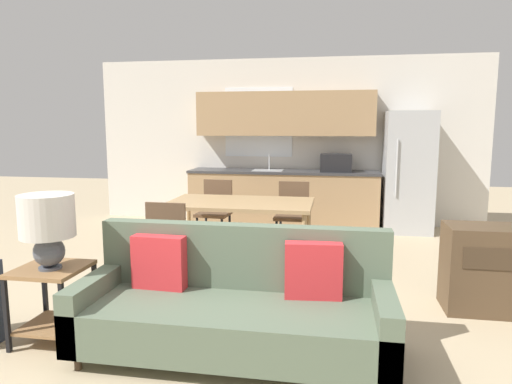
# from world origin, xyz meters

# --- Properties ---
(ground_plane) EXTENTS (20.00, 20.00, 0.00)m
(ground_plane) POSITION_xyz_m (0.00, 0.00, 0.00)
(ground_plane) COLOR tan
(wall_back) EXTENTS (6.40, 0.07, 2.70)m
(wall_back) POSITION_xyz_m (-0.01, 4.63, 1.35)
(wall_back) COLOR silver
(wall_back) RESTS_ON ground_plane
(kitchen_counter) EXTENTS (3.03, 0.65, 2.15)m
(kitchen_counter) POSITION_xyz_m (0.02, 4.33, 0.84)
(kitchen_counter) COLOR tan
(kitchen_counter) RESTS_ON ground_plane
(refrigerator) EXTENTS (0.71, 0.74, 1.83)m
(refrigerator) POSITION_xyz_m (1.91, 4.23, 0.91)
(refrigerator) COLOR #B7BABC
(refrigerator) RESTS_ON ground_plane
(dining_table) EXTENTS (1.63, 0.94, 0.75)m
(dining_table) POSITION_xyz_m (-0.23, 2.06, 0.69)
(dining_table) COLOR tan
(dining_table) RESTS_ON ground_plane
(couch) EXTENTS (2.16, 0.80, 0.88)m
(couch) POSITION_xyz_m (0.15, 0.05, 0.34)
(couch) COLOR #3D2D1E
(couch) RESTS_ON ground_plane
(side_table) EXTENTS (0.48, 0.48, 0.57)m
(side_table) POSITION_xyz_m (-1.23, -0.02, 0.39)
(side_table) COLOR olive
(side_table) RESTS_ON ground_plane
(table_lamp) EXTENTS (0.39, 0.39, 0.55)m
(table_lamp) POSITION_xyz_m (-1.21, -0.05, 0.92)
(table_lamp) COLOR #4C515B
(table_lamp) RESTS_ON side_table
(credenza) EXTENTS (0.91, 0.45, 0.76)m
(credenza) POSITION_xyz_m (2.24, 1.15, 0.38)
(credenza) COLOR brown
(credenza) RESTS_ON ground_plane
(dining_chair_far_left) EXTENTS (0.45, 0.45, 0.88)m
(dining_chair_far_left) POSITION_xyz_m (-0.75, 2.88, 0.50)
(dining_chair_far_left) COLOR brown
(dining_chair_far_left) RESTS_ON ground_plane
(dining_chair_near_left) EXTENTS (0.43, 0.43, 0.88)m
(dining_chair_near_left) POSITION_xyz_m (-0.76, 1.22, 0.50)
(dining_chair_near_left) COLOR brown
(dining_chair_near_left) RESTS_ON ground_plane
(dining_chair_far_right) EXTENTS (0.43, 0.43, 0.88)m
(dining_chair_far_right) POSITION_xyz_m (0.29, 2.85, 0.50)
(dining_chair_far_right) COLOR brown
(dining_chair_far_right) RESTS_ON ground_plane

